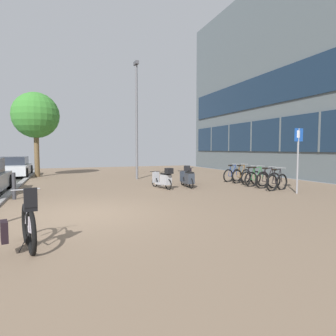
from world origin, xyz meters
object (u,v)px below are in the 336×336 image
at_px(bicycle_rack_04, 241,176).
at_px(street_tree, 36,116).
at_px(bollard_far, 14,186).
at_px(bicycle_rack_02, 257,179).
at_px(bicycle_rack_01, 268,180).
at_px(bicycle_rack_03, 251,178).
at_px(bicycle_foreground, 27,225).
at_px(bicycle_rack_00, 277,182).
at_px(scooter_mid, 188,175).
at_px(lamp_post, 137,115).
at_px(scooter_near, 188,179).
at_px(parking_sign, 298,153).
at_px(parked_car_far, 13,167).
at_px(bicycle_rack_05, 233,175).
at_px(scooter_far, 164,179).

relative_size(bicycle_rack_04, street_tree, 0.26).
bearing_deg(bollard_far, bicycle_rack_02, -0.37).
bearing_deg(bicycle_rack_02, bicycle_rack_01, -85.51).
distance_m(bicycle_rack_03, bicycle_rack_04, 0.70).
bearing_deg(bicycle_foreground, bicycle_rack_01, 27.52).
bearing_deg(bicycle_rack_03, bicycle_rack_00, -96.95).
bearing_deg(scooter_mid, bicycle_rack_01, -47.35).
height_order(bicycle_rack_04, lamp_post, lamp_post).
distance_m(bicycle_rack_03, scooter_near, 3.34).
xyz_separation_m(bicycle_foreground, parking_sign, (9.17, 3.12, 1.15)).
distance_m(bicycle_rack_02, bicycle_rack_03, 0.72).
bearing_deg(parked_car_far, bicycle_rack_05, -32.59).
height_order(bicycle_rack_04, parked_car_far, parked_car_far).
bearing_deg(parking_sign, bicycle_rack_01, 90.15).
distance_m(scooter_mid, parking_sign, 5.32).
bearing_deg(bicycle_rack_03, bicycle_rack_04, 96.02).
xyz_separation_m(bicycle_rack_00, scooter_near, (-3.08, 2.19, 0.04)).
relative_size(scooter_near, street_tree, 0.33).
bearing_deg(scooter_near, scooter_far, -177.30).
bearing_deg(street_tree, parking_sign, -47.86).
height_order(bicycle_rack_03, parking_sign, parking_sign).
bearing_deg(bollard_far, parked_car_far, 97.81).
height_order(bicycle_rack_04, scooter_mid, bicycle_rack_04).
bearing_deg(street_tree, bicycle_rack_00, -45.60).
relative_size(bicycle_foreground, bicycle_rack_04, 1.06).
relative_size(bicycle_rack_03, bicycle_rack_05, 1.00).
height_order(bicycle_rack_00, bicycle_rack_02, bicycle_rack_02).
distance_m(scooter_near, parking_sign, 4.65).
height_order(parked_car_far, street_tree, street_tree).
distance_m(bicycle_rack_03, scooter_mid, 3.11).
relative_size(lamp_post, street_tree, 1.28).
relative_size(bicycle_rack_02, bicycle_rack_05, 1.05).
height_order(scooter_far, bollard_far, same).
height_order(scooter_mid, bollard_far, bollard_far).
height_order(scooter_far, parked_car_far, parked_car_far).
xyz_separation_m(bicycle_rack_04, bollard_far, (-10.16, -1.32, 0.11)).
xyz_separation_m(bicycle_rack_01, parking_sign, (0.00, -1.66, 1.21)).
xyz_separation_m(scooter_near, parked_car_far, (-8.16, 8.53, 0.22)).
distance_m(bicycle_rack_03, bicycle_rack_05, 1.39).
bearing_deg(parked_car_far, bicycle_rack_04, -34.84).
xyz_separation_m(parked_car_far, street_tree, (1.42, -0.69, 3.18)).
relative_size(bicycle_foreground, scooter_mid, 0.95).
xyz_separation_m(bicycle_foreground, bicycle_rack_05, (9.16, 7.54, -0.06)).
xyz_separation_m(bicycle_foreground, bollard_far, (-0.93, 5.53, 0.06)).
bearing_deg(bicycle_rack_04, bicycle_rack_02, -94.78).
distance_m(bicycle_rack_02, bicycle_rack_05, 2.07).
xyz_separation_m(scooter_mid, lamp_post, (-1.84, 2.98, 3.22)).
xyz_separation_m(scooter_far, street_tree, (-5.56, 7.90, 3.36)).
distance_m(bicycle_foreground, lamp_post, 12.03).
height_order(bicycle_rack_00, scooter_mid, bicycle_rack_00).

